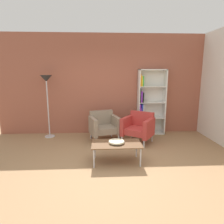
# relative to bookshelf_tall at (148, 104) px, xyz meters

# --- Properties ---
(ground_plane) EXTENTS (8.32, 8.32, 0.00)m
(ground_plane) POSITION_rel_bookshelf_tall_xyz_m (-1.19, -2.25, -0.91)
(ground_plane) COLOR #9E7751
(brick_back_panel) EXTENTS (6.40, 0.12, 2.90)m
(brick_back_panel) POSITION_rel_bookshelf_tall_xyz_m (-1.19, 0.21, 0.54)
(brick_back_panel) COLOR #9E5642
(brick_back_panel) RESTS_ON ground_plane
(bookshelf_tall) EXTENTS (0.80, 0.30, 1.90)m
(bookshelf_tall) POSITION_rel_bookshelf_tall_xyz_m (0.00, 0.00, 0.00)
(bookshelf_tall) COLOR silver
(bookshelf_tall) RESTS_ON ground_plane
(coffee_table_low) EXTENTS (1.00, 0.56, 0.40)m
(coffee_table_low) POSITION_rel_bookshelf_tall_xyz_m (-1.08, -1.89, -0.54)
(coffee_table_low) COLOR brown
(coffee_table_low) RESTS_ON ground_plane
(decorative_bowl) EXTENTS (0.32, 0.32, 0.05)m
(decorative_bowl) POSITION_rel_bookshelf_tall_xyz_m (-1.08, -1.89, -0.47)
(decorative_bowl) COLOR beige
(decorative_bowl) RESTS_ON coffee_table_low
(armchair_near_window) EXTENTS (0.94, 0.93, 0.78)m
(armchair_near_window) POSITION_rel_bookshelf_tall_xyz_m (-0.42, -0.74, -0.49)
(armchair_near_window) COLOR #B73833
(armchair_near_window) RESTS_ON ground_plane
(armchair_by_bookshelf) EXTENTS (0.86, 0.82, 0.78)m
(armchair_by_bookshelf) POSITION_rel_bookshelf_tall_xyz_m (-1.33, -0.55, -0.49)
(armchair_by_bookshelf) COLOR gray
(armchair_by_bookshelf) RESTS_ON ground_plane
(floor_lamp_torchiere) EXTENTS (0.32, 0.32, 1.74)m
(floor_lamp_torchiere) POSITION_rel_bookshelf_tall_xyz_m (-2.87, -0.17, 0.54)
(floor_lamp_torchiere) COLOR silver
(floor_lamp_torchiere) RESTS_ON ground_plane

